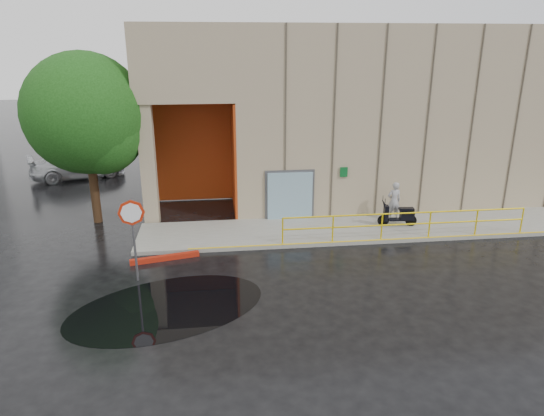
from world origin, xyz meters
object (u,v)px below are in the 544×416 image
Objects in this scene: person at (394,201)px; stop_sign at (132,223)px; red_curb at (165,258)px; car_c at (78,165)px; scooter at (399,209)px; tree_near at (89,118)px.

stop_sign reaches higher than person.
red_curb is (-9.29, -2.72, -0.88)m from person.
stop_sign is 0.53× the size of car_c.
person is at bearing -143.14° from car_c.
scooter is at bearing 36.10° from stop_sign.
scooter is at bearing -10.97° from tree_near.
scooter is at bearing 11.94° from red_curb.
tree_near is at bearing 175.42° from scooter.
person is at bearing 90.11° from scooter.
person is 0.23× the size of tree_near.
tree_near is (-3.04, 4.32, 4.32)m from red_curb.
person is at bearing -7.37° from tree_near.
tree_near is at bearing 128.84° from stop_sign.
car_c is 8.98m from tree_near.
scooter is at bearing -145.38° from car_c.
car_c is (-5.85, 12.02, 0.65)m from red_curb.
stop_sign is 0.39× the size of tree_near.
scooter is 0.32× the size of car_c.
scooter is 12.97m from tree_near.
stop_sign is 2.49m from red_curb.
scooter is (-0.09, -0.78, -0.11)m from person.
car_c is (-15.05, 10.08, -0.12)m from scooter.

